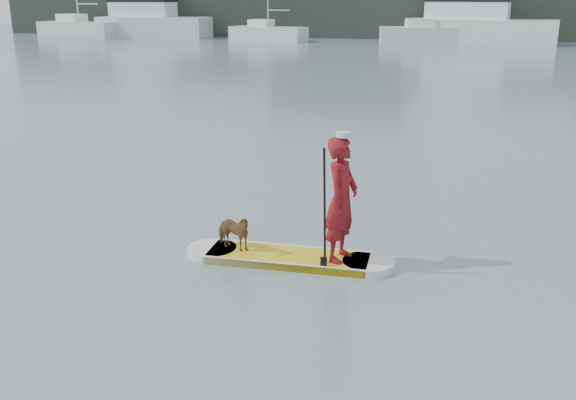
% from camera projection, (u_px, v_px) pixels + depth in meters
% --- Properties ---
extents(ground, '(140.00, 140.00, 0.00)m').
position_uv_depth(ground, '(359.00, 211.00, 12.27)').
color(ground, slate).
rests_on(ground, ground).
extents(paddleboard, '(3.30, 0.88, 0.12)m').
position_uv_depth(paddleboard, '(288.00, 257.00, 9.97)').
color(paddleboard, yellow).
rests_on(paddleboard, ground).
extents(paddler, '(0.58, 0.76, 1.89)m').
position_uv_depth(paddler, '(342.00, 200.00, 9.49)').
color(paddler, maroon).
rests_on(paddler, paddleboard).
extents(white_cap, '(0.22, 0.22, 0.07)m').
position_uv_depth(white_cap, '(343.00, 135.00, 9.19)').
color(white_cap, silver).
rests_on(white_cap, paddler).
extents(dog, '(0.76, 0.53, 0.59)m').
position_uv_depth(dog, '(233.00, 232.00, 10.04)').
color(dog, brown).
rests_on(dog, paddleboard).
extents(paddle, '(0.10, 0.30, 2.00)m').
position_uv_depth(paddle, '(324.00, 223.00, 9.31)').
color(paddle, black).
rests_on(paddle, ground).
extents(sailboat_a, '(8.87, 4.33, 12.34)m').
position_uv_depth(sailboat_a, '(79.00, 28.00, 62.28)').
color(sailboat_a, silver).
rests_on(sailboat_a, ground).
extents(sailboat_c, '(7.24, 3.65, 9.93)m').
position_uv_depth(sailboat_c, '(268.00, 33.00, 57.14)').
color(sailboat_c, silver).
rests_on(sailboat_c, ground).
extents(sailboat_d, '(8.56, 4.17, 12.10)m').
position_uv_depth(sailboat_d, '(429.00, 33.00, 54.07)').
color(sailboat_d, silver).
rests_on(sailboat_d, ground).
extents(motor_yacht_a, '(12.55, 5.42, 7.28)m').
position_uv_depth(motor_yacht_a, '(475.00, 19.00, 53.71)').
color(motor_yacht_a, silver).
rests_on(motor_yacht_a, ground).
extents(motor_yacht_b, '(10.71, 3.68, 7.06)m').
position_uv_depth(motor_yacht_b, '(149.00, 16.00, 61.61)').
color(motor_yacht_b, silver).
rests_on(motor_yacht_b, ground).
extents(shore_mass, '(90.00, 6.00, 6.00)m').
position_uv_depth(shore_mass, '(443.00, 5.00, 60.21)').
color(shore_mass, '#212923').
rests_on(shore_mass, ground).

